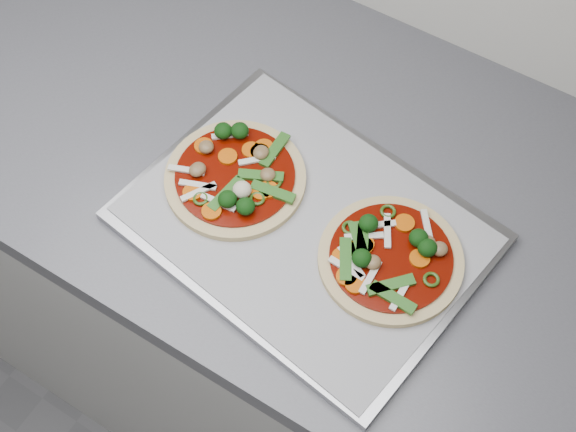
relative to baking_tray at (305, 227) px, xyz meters
The scene contains 5 objects.
base_cabinet 0.80m from the baking_tray, behind, with size 3.60×0.60×0.86m, color beige.
baking_tray is the anchor object (origin of this frame).
parchment 0.01m from the baking_tray, ahead, with size 0.41×0.30×0.00m, color #9F9FA5.
pizza_left 0.11m from the baking_tray, behind, with size 0.20×0.20×0.03m.
pizza_right 0.11m from the baking_tray, ahead, with size 0.22×0.22×0.03m.
Camera 1 is at (0.89, 0.77, 1.77)m, focal length 50.00 mm.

